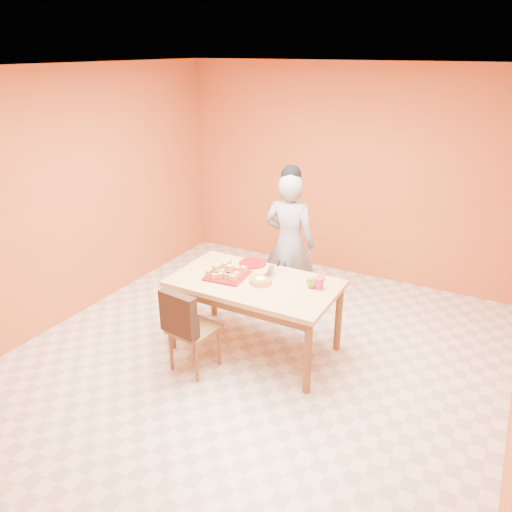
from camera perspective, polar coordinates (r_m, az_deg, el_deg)
The scene contains 16 objects.
floor at distance 4.98m, azimuth -0.37°, elevation -12.05°, with size 5.00×5.00×0.00m, color silver.
ceiling at distance 4.09m, azimuth -0.47°, elevation 20.75°, with size 5.00×5.00×0.00m, color white.
wall_back at distance 6.56m, azimuth 10.34°, elevation 9.28°, with size 4.50×4.50×0.00m, color #C65F2D.
wall_left at distance 5.73m, azimuth -20.63°, elevation 6.22°, with size 5.00×5.00×0.00m, color #C65F2D.
dining_table at distance 4.85m, azimuth -0.19°, elevation -3.89°, with size 1.60×0.90×0.76m.
dining_chair at distance 4.70m, azimuth -7.25°, elevation -8.09°, with size 0.44×0.50×0.87m.
pastry_pile at distance 4.88m, azimuth -3.32°, elevation -1.54°, with size 0.33×0.33×0.11m, color tan, non-canonical shape.
person at distance 5.60m, azimuth 3.82°, elevation 1.44°, with size 0.59×0.39×1.62m, color gray.
pastry_platter at distance 4.91m, azimuth -3.30°, elevation -2.24°, with size 0.37×0.37×0.02m, color maroon.
red_dinner_plate at distance 5.18m, azimuth -0.40°, elevation -0.84°, with size 0.28×0.28×0.02m, color maroon.
white_cake_plate at distance 4.74m, azimuth 0.52°, elevation -3.21°, with size 0.27×0.27×0.01m, color white.
sponge_cake at distance 4.73m, azimuth 0.53°, elevation -2.86°, with size 0.22×0.22×0.05m, color orange.
cake_server at distance 4.86m, azimuth 1.63°, elevation -1.73°, with size 0.05×0.27×0.01m, color silver.
egg_ornament at distance 4.68m, azimuth 6.35°, elevation -2.93°, with size 0.10×0.08×0.13m, color olive.
magenta_glass at distance 4.68m, azimuth 7.26°, elevation -3.13°, with size 0.08×0.08×0.11m, color #C41D6F.
checker_tin at distance 4.89m, azimuth 7.38°, elevation -2.48°, with size 0.09×0.09×0.03m, color #3E2711.
Camera 1 is at (1.98, -3.57, 2.85)m, focal length 35.00 mm.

